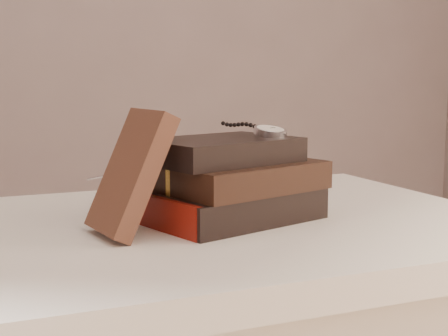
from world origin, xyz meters
name	(u,v)px	position (x,y,z in m)	size (l,w,h in m)	color
table	(158,289)	(0.00, 0.35, 0.66)	(1.00, 0.60, 0.75)	white
book_stack	(231,182)	(0.11, 0.34, 0.80)	(0.27, 0.22, 0.12)	black
journal	(131,173)	(-0.05, 0.31, 0.83)	(0.02, 0.10, 0.17)	#3B1F16
pocket_watch	(267,130)	(0.17, 0.35, 0.87)	(0.06, 0.15, 0.02)	silver
eyeglasses	(150,173)	(0.00, 0.39, 0.82)	(0.13, 0.14, 0.05)	silver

